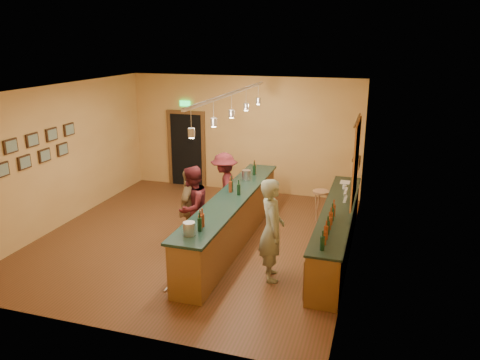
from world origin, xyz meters
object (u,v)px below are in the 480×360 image
(customer_a, at_px, (192,208))
(customer_b, at_px, (191,207))
(tasting_bar, at_px, (232,216))
(bar_stool, at_px, (321,197))
(bartender, at_px, (272,230))
(customer_c, at_px, (224,188))
(back_counter, at_px, (337,230))

(customer_a, distance_m, customer_b, 0.14)
(tasting_bar, height_order, bar_stool, tasting_bar)
(tasting_bar, height_order, customer_b, customer_b)
(customer_a, bearing_deg, bar_stool, 139.45)
(bartender, xyz_separation_m, customer_c, (-1.69, 2.33, -0.11))
(bartender, relative_size, bar_stool, 2.34)
(bartender, xyz_separation_m, customer_a, (-1.85, 0.81, -0.07))
(customer_a, height_order, customer_c, customer_a)
(customer_a, distance_m, bar_stool, 3.12)
(customer_a, relative_size, customer_b, 1.04)
(customer_a, bearing_deg, bartender, 74.56)
(customer_a, bearing_deg, back_counter, 109.98)
(bartender, height_order, customer_b, bartender)
(bartender, distance_m, customer_c, 2.88)
(back_counter, xyz_separation_m, customer_a, (-2.86, -0.60, 0.38))
(tasting_bar, bearing_deg, bartender, -47.04)
(bartender, distance_m, bar_stool, 2.92)
(tasting_bar, distance_m, customer_a, 0.86)
(bar_stool, bearing_deg, back_counter, -70.18)
(tasting_bar, xyz_separation_m, customer_c, (-0.55, 1.10, 0.22))
(back_counter, distance_m, bartender, 1.79)
(customer_a, distance_m, customer_c, 1.53)
(tasting_bar, relative_size, customer_c, 3.08)
(customer_b, xyz_separation_m, bar_stool, (2.41, 1.94, -0.18))
(customer_a, xyz_separation_m, bar_stool, (2.34, 2.06, -0.21))
(customer_c, bearing_deg, bar_stool, 87.72)
(customer_c, relative_size, bar_stool, 2.08)
(back_counter, relative_size, tasting_bar, 0.89)
(customer_b, bearing_deg, tasting_bar, 113.40)
(bartender, height_order, customer_a, bartender)
(customer_b, height_order, bar_stool, customer_b)
(customer_a, relative_size, customer_c, 1.04)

